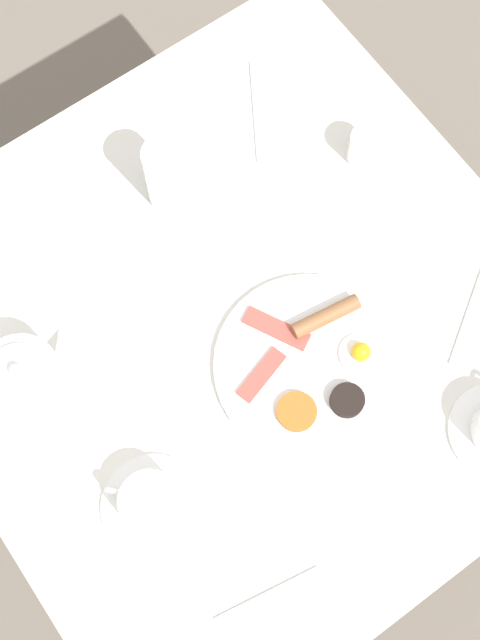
# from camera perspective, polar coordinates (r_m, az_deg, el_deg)

# --- Properties ---
(ground_plane) EXTENTS (8.00, 8.00, 0.00)m
(ground_plane) POSITION_cam_1_polar(r_m,az_deg,el_deg) (2.09, -0.00, -6.58)
(ground_plane) COLOR #70665B
(table) EXTENTS (0.94, 0.97, 0.73)m
(table) POSITION_cam_1_polar(r_m,az_deg,el_deg) (1.46, -0.00, -1.20)
(table) COLOR silver
(table) RESTS_ON ground_plane
(breakfast_plate) EXTENTS (0.30, 0.30, 0.04)m
(breakfast_plate) POSITION_cam_1_polar(r_m,az_deg,el_deg) (1.36, 4.70, -2.87)
(breakfast_plate) COLOR white
(breakfast_plate) RESTS_ON table
(teapot_near) EXTENTS (0.20, 0.12, 0.11)m
(teapot_near) POSITION_cam_1_polar(r_m,az_deg,el_deg) (1.35, -13.68, -3.80)
(teapot_near) COLOR white
(teapot_near) RESTS_ON table
(teacup_with_saucer_left) EXTENTS (0.15, 0.15, 0.07)m
(teacup_with_saucer_left) POSITION_cam_1_polar(r_m,az_deg,el_deg) (1.30, -5.73, -11.63)
(teacup_with_saucer_left) COLOR white
(teacup_with_saucer_left) RESTS_ON table
(water_glass_tall) EXTENTS (0.07, 0.07, 0.14)m
(water_glass_tall) POSITION_cam_1_polar(r_m,az_deg,el_deg) (1.41, -4.67, 9.20)
(water_glass_tall) COLOR white
(water_glass_tall) RESTS_ON table
(creamer_jug) EXTENTS (0.08, 0.06, 0.06)m
(creamer_jug) POSITION_cam_1_polar(r_m,az_deg,el_deg) (1.49, 8.11, 10.93)
(creamer_jug) COLOR white
(creamer_jug) RESTS_ON table
(knife_by_plate) EXTENTS (0.11, 0.17, 0.00)m
(knife_by_plate) POSITION_cam_1_polar(r_m,az_deg,el_deg) (1.55, 1.12, 13.24)
(knife_by_plate) COLOR silver
(knife_by_plate) RESTS_ON table
(spoon_for_tea) EXTENTS (0.16, 0.04, 0.00)m
(spoon_for_tea) POSITION_cam_1_polar(r_m,az_deg,el_deg) (1.31, 1.82, -17.28)
(spoon_for_tea) COLOR silver
(spoon_for_tea) RESTS_ON table
(fork_spare) EXTENTS (0.16, 0.11, 0.00)m
(fork_spare) POSITION_cam_1_polar(r_m,az_deg,el_deg) (1.44, 14.53, 0.35)
(fork_spare) COLOR silver
(fork_spare) RESTS_ON table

